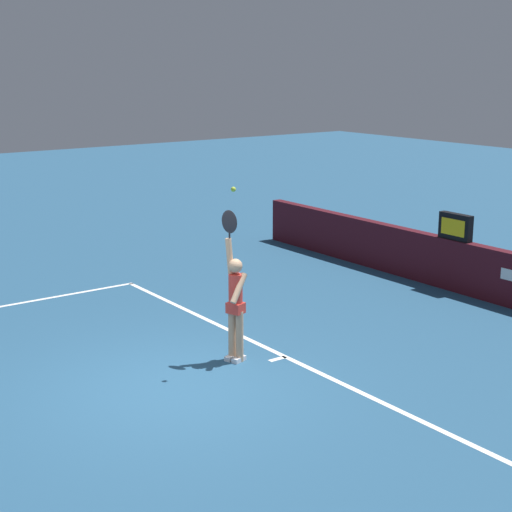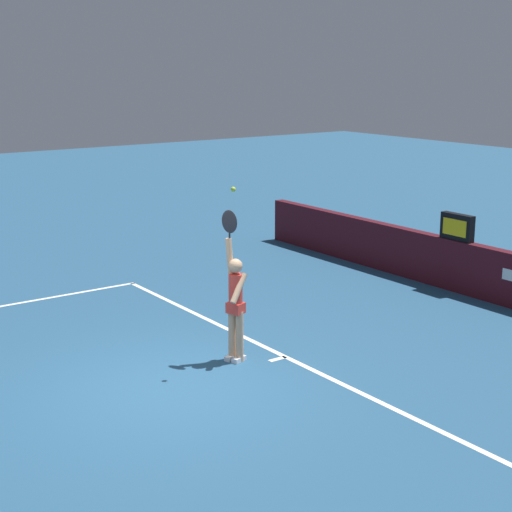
{
  "view_description": "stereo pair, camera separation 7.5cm",
  "coord_description": "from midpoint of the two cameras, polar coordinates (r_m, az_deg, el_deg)",
  "views": [
    {
      "loc": [
        8.92,
        -5.04,
        4.36
      ],
      "look_at": [
        -0.12,
        1.54,
        1.62
      ],
      "focal_mm": 55.75,
      "sensor_mm": 36.0,
      "label": 1
    },
    {
      "loc": [
        8.97,
        -4.98,
        4.36
      ],
      "look_at": [
        -0.12,
        1.54,
        1.62
      ],
      "focal_mm": 55.75,
      "sensor_mm": 36.0,
      "label": 2
    }
  ],
  "objects": [
    {
      "name": "tennis_player",
      "position": [
        11.74,
        -1.68,
        -3.21
      ],
      "size": [
        0.47,
        0.37,
        2.29
      ],
      "color": "tan",
      "rests_on": "ground"
    },
    {
      "name": "tennis_ball",
      "position": [
        11.01,
        -1.83,
        4.8
      ],
      "size": [
        0.07,
        0.07,
        0.07
      ],
      "color": "#C5E638"
    },
    {
      "name": "ground_plane",
      "position": [
        11.14,
        -6.33,
        -9.38
      ],
      "size": [
        60.0,
        60.0,
        0.0
      ],
      "primitive_type": "plane",
      "color": "navy"
    },
    {
      "name": "court_lines",
      "position": [
        10.76,
        -10.55,
        -10.38
      ],
      "size": [
        10.26,
        5.95,
        0.0
      ],
      "color": "white",
      "rests_on": "ground"
    },
    {
      "name": "speed_display",
      "position": [
        15.82,
        13.99,
        2.05
      ],
      "size": [
        0.73,
        0.16,
        0.51
      ],
      "color": "black",
      "rests_on": "back_wall"
    },
    {
      "name": "back_wall",
      "position": [
        15.4,
        16.58,
        -1.33
      ],
      "size": [
        13.32,
        0.24,
        1.01
      ],
      "color": "#410F18",
      "rests_on": "ground"
    }
  ]
}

